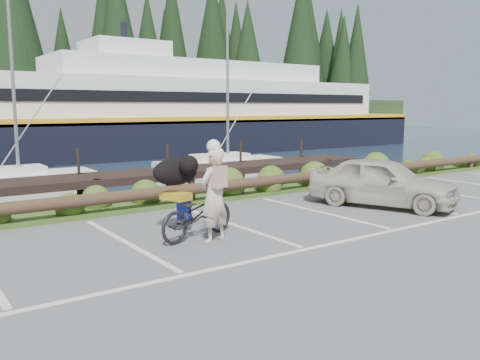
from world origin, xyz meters
TOP-DOWN VIEW (x-y plane):
  - ground at (0.00, 0.00)m, footprint 72.00×72.00m
  - vegetation_strip at (0.00, 5.30)m, footprint 34.00×1.60m
  - log_rail at (0.00, 4.60)m, footprint 32.00×0.30m
  - bicycle at (-1.26, 1.51)m, footprint 2.07×1.18m
  - cyclist at (-1.13, 1.07)m, footprint 0.78×0.62m
  - dog at (-1.42, 2.12)m, footprint 0.74×1.10m
  - parked_car at (4.53, 1.56)m, footprint 2.94×4.20m

SIDE VIEW (x-z plane):
  - ground at x=0.00m, z-range 0.00..0.00m
  - log_rail at x=0.00m, z-range -0.30..0.30m
  - vegetation_strip at x=0.00m, z-range 0.00..0.10m
  - bicycle at x=-1.26m, z-range 0.00..1.03m
  - parked_car at x=4.53m, z-range 0.00..1.33m
  - cyclist at x=-1.13m, z-range 0.00..1.88m
  - dog at x=-1.42m, z-range 1.03..1.61m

